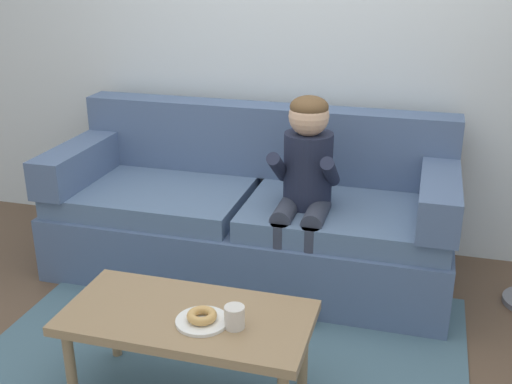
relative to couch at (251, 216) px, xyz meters
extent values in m
plane|color=brown|center=(0.12, -0.85, -0.34)|extent=(10.00, 10.00, 0.00)
cube|color=silver|center=(0.12, 0.55, 1.06)|extent=(8.00, 0.10, 2.80)
cube|color=#476675|center=(0.12, -1.10, -0.33)|extent=(2.22, 2.05, 0.01)
cube|color=slate|center=(0.00, -0.05, -0.15)|extent=(2.27, 0.90, 0.38)
cube|color=slate|center=(-0.57, -0.10, 0.10)|extent=(1.09, 0.74, 0.12)
cube|color=slate|center=(0.57, -0.10, 0.10)|extent=(1.09, 0.74, 0.12)
cube|color=slate|center=(0.00, 0.30, 0.38)|extent=(2.27, 0.20, 0.43)
cube|color=slate|center=(-1.04, -0.05, 0.27)|extent=(0.20, 0.90, 0.22)
cube|color=slate|center=(1.04, -0.05, 0.27)|extent=(0.20, 0.90, 0.22)
cube|color=#937551|center=(0.08, -1.21, 0.07)|extent=(1.01, 0.49, 0.04)
cylinder|color=#937551|center=(-0.36, -1.40, -0.15)|extent=(0.04, 0.04, 0.38)
cylinder|color=#937551|center=(-0.36, -1.03, -0.15)|extent=(0.04, 0.04, 0.38)
cylinder|color=#937551|center=(0.53, -1.03, -0.15)|extent=(0.04, 0.04, 0.38)
cylinder|color=#1E2338|center=(0.35, -0.13, 0.36)|extent=(0.26, 0.26, 0.40)
sphere|color=#DBAD89|center=(0.35, -0.15, 0.66)|extent=(0.21, 0.21, 0.21)
ellipsoid|color=brown|center=(0.35, -0.15, 0.71)|extent=(0.20, 0.20, 0.12)
cylinder|color=#333847|center=(0.27, -0.28, 0.17)|extent=(0.11, 0.30, 0.11)
cylinder|color=#333847|center=(0.27, -0.43, -0.06)|extent=(0.09, 0.09, 0.44)
cube|color=black|center=(0.27, -0.48, -0.31)|extent=(0.10, 0.20, 0.06)
cylinder|color=#1E2338|center=(0.22, -0.23, 0.40)|extent=(0.07, 0.29, 0.23)
cylinder|color=#333847|center=(0.43, -0.28, 0.17)|extent=(0.11, 0.30, 0.11)
cylinder|color=#333847|center=(0.43, -0.43, -0.06)|extent=(0.09, 0.09, 0.44)
cube|color=black|center=(0.43, -0.48, -0.31)|extent=(0.10, 0.20, 0.06)
cylinder|color=#1E2338|center=(0.49, -0.23, 0.40)|extent=(0.07, 0.29, 0.23)
cylinder|color=white|center=(0.16, -1.26, 0.09)|extent=(0.21, 0.21, 0.01)
torus|color=tan|center=(0.16, -1.26, 0.12)|extent=(0.17, 0.17, 0.04)
cylinder|color=silver|center=(0.30, -1.25, 0.13)|extent=(0.08, 0.08, 0.09)
cube|color=blue|center=(-0.37, -0.77, -0.31)|extent=(0.16, 0.09, 0.05)
cylinder|color=blue|center=(-0.46, -0.77, -0.31)|extent=(0.06, 0.06, 0.05)
cylinder|color=blue|center=(-0.29, -0.77, -0.31)|extent=(0.06, 0.06, 0.05)
camera|label=1|loc=(0.93, -3.22, 1.45)|focal=43.74mm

